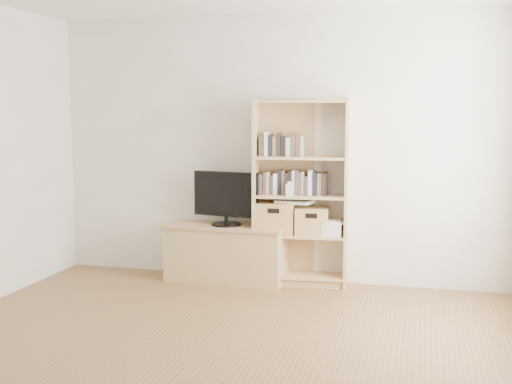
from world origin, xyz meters
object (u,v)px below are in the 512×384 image
(tv_stand, at_px, (226,254))
(bookshelf, at_px, (300,193))
(baby_monitor, at_px, (289,190))
(basket_left, at_px, (276,218))
(basket_right, at_px, (312,221))
(laptop, at_px, (295,202))
(television, at_px, (226,198))

(tv_stand, xyz_separation_m, bookshelf, (0.73, 0.06, 0.63))
(bookshelf, relative_size, baby_monitor, 15.63)
(tv_stand, relative_size, basket_left, 3.20)
(basket_right, bearing_deg, baby_monitor, -158.10)
(tv_stand, relative_size, baby_monitor, 10.18)
(basket_left, distance_m, laptop, 0.25)
(bookshelf, xyz_separation_m, laptop, (-0.05, -0.02, -0.08))
(bookshelf, distance_m, laptop, 0.10)
(television, distance_m, baby_monitor, 0.65)
(tv_stand, xyz_separation_m, television, (-0.00, 0.00, 0.56))
(tv_stand, height_order, basket_right, basket_right)
(tv_stand, distance_m, bookshelf, 0.96)
(baby_monitor, bearing_deg, television, 171.84)
(tv_stand, distance_m, baby_monitor, 0.92)
(bookshelf, bearing_deg, baby_monitor, -135.00)
(basket_right, distance_m, laptop, 0.24)
(basket_left, bearing_deg, television, 177.87)
(television, bearing_deg, bookshelf, 14.03)
(baby_monitor, height_order, basket_right, baby_monitor)
(television, bearing_deg, basket_left, 12.90)
(bookshelf, height_order, baby_monitor, bookshelf)
(tv_stand, height_order, baby_monitor, baby_monitor)
(bookshelf, relative_size, basket_right, 5.71)
(tv_stand, distance_m, basket_left, 0.62)
(laptop, bearing_deg, tv_stand, -164.64)
(bookshelf, height_order, television, bookshelf)
(bookshelf, relative_size, laptop, 5.37)
(basket_left, bearing_deg, basket_right, 0.13)
(television, relative_size, basket_right, 2.16)
(bookshelf, height_order, basket_right, bookshelf)
(tv_stand, relative_size, laptop, 3.50)
(television, distance_m, basket_right, 0.86)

